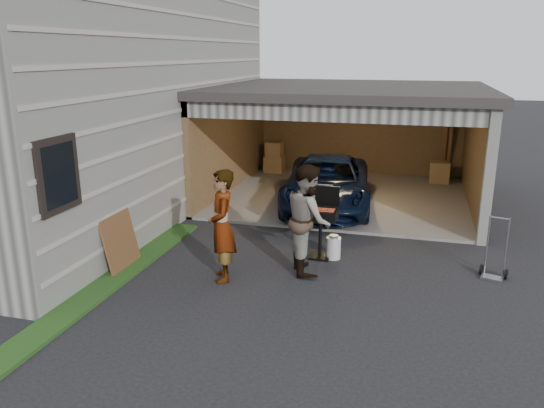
{
  "coord_description": "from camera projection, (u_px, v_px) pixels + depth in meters",
  "views": [
    {
      "loc": [
        2.5,
        -7.19,
        3.7
      ],
      "look_at": [
        0.14,
        1.4,
        1.15
      ],
      "focal_mm": 35.0,
      "sensor_mm": 36.0,
      "label": 1
    }
  ],
  "objects": [
    {
      "name": "man",
      "position": [
        308.0,
        219.0,
        9.09
      ],
      "size": [
        1.01,
        1.13,
        1.91
      ],
      "primitive_type": "imported",
      "rotation": [
        0.0,
        0.0,
        1.95
      ],
      "color": "#4C251D",
      "rests_on": "ground"
    },
    {
      "name": "hand_truck",
      "position": [
        494.0,
        266.0,
        9.0
      ],
      "size": [
        0.47,
        0.41,
        1.08
      ],
      "rotation": [
        0.0,
        0.0,
        -0.27
      ],
      "color": "slate",
      "rests_on": "ground"
    },
    {
      "name": "propane_tank",
      "position": [
        333.0,
        248.0,
        9.85
      ],
      "size": [
        0.33,
        0.33,
        0.41
      ],
      "primitive_type": "cylinder",
      "rotation": [
        0.0,
        0.0,
        -0.25
      ],
      "color": "silver",
      "rests_on": "ground"
    },
    {
      "name": "house",
      "position": [
        56.0,
        93.0,
        12.8
      ],
      "size": [
        7.0,
        11.0,
        5.5
      ],
      "primitive_type": "cube",
      "color": "#474744",
      "rests_on": "ground"
    },
    {
      "name": "garage",
      "position": [
        349.0,
        125.0,
        13.91
      ],
      "size": [
        6.8,
        6.3,
        2.9
      ],
      "color": "#605E59",
      "rests_on": "ground"
    },
    {
      "name": "minivan",
      "position": [
        327.0,
        185.0,
        12.85
      ],
      "size": [
        2.5,
        4.53,
        1.2
      ],
      "primitive_type": "imported",
      "rotation": [
        0.0,
        0.0,
        0.12
      ],
      "color": "black",
      "rests_on": "ground"
    },
    {
      "name": "ground",
      "position": [
        240.0,
        297.0,
        8.32
      ],
      "size": [
        80.0,
        80.0,
        0.0
      ],
      "primitive_type": "plane",
      "color": "black",
      "rests_on": "ground"
    },
    {
      "name": "groundcover_strip",
      "position": [
        77.0,
        306.0,
        7.96
      ],
      "size": [
        0.5,
        8.0,
        0.06
      ],
      "primitive_type": "cube",
      "color": "#193814",
      "rests_on": "ground"
    },
    {
      "name": "plywood_panel",
      "position": [
        120.0,
        241.0,
        9.3
      ],
      "size": [
        0.26,
        0.93,
        1.03
      ],
      "primitive_type": "cube",
      "rotation": [
        0.0,
        -0.21,
        0.0
      ],
      "color": "#52361C",
      "rests_on": "ground"
    },
    {
      "name": "bbq_grill",
      "position": [
        321.0,
        216.0,
        9.76
      ],
      "size": [
        0.6,
        0.53,
        1.33
      ],
      "color": "black",
      "rests_on": "ground"
    },
    {
      "name": "woman",
      "position": [
        222.0,
        226.0,
        8.74
      ],
      "size": [
        0.7,
        0.82,
        1.9
      ],
      "primitive_type": "imported",
      "rotation": [
        0.0,
        0.0,
        -1.14
      ],
      "color": "silver",
      "rests_on": "ground"
    }
  ]
}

